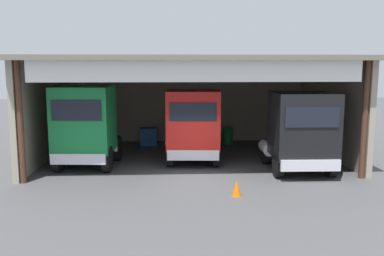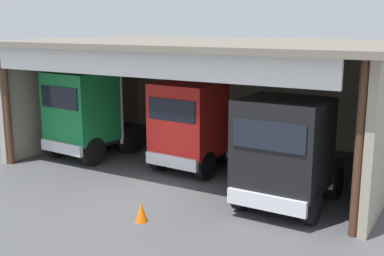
% 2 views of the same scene
% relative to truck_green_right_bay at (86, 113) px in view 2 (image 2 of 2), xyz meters
% --- Properties ---
extents(ground_plane, '(80.00, 80.00, 0.00)m').
position_rel_truck_green_right_bay_xyz_m(ground_plane, '(4.69, -2.42, -1.88)').
color(ground_plane, '#4C4C4F').
rests_on(ground_plane, ground).
extents(workshop_shed, '(14.46, 9.74, 4.89)m').
position_rel_truck_green_right_bay_xyz_m(workshop_shed, '(4.69, 2.83, 1.54)').
color(workshop_shed, '#9E937F').
rests_on(workshop_shed, ground).
extents(truck_green_right_bay, '(2.64, 4.70, 3.62)m').
position_rel_truck_green_right_bay_xyz_m(truck_green_right_bay, '(0.00, 0.00, 0.00)').
color(truck_green_right_bay, '#197F3D').
rests_on(truck_green_right_bay, ground).
extents(truck_red_center_right_bay, '(2.60, 4.54, 3.38)m').
position_rel_truck_green_right_bay_xyz_m(truck_red_center_right_bay, '(4.72, 0.64, -0.13)').
color(truck_red_center_right_bay, red).
rests_on(truck_red_center_right_bay, ground).
extents(truck_black_yard_outside, '(2.64, 5.02, 3.41)m').
position_rel_truck_green_right_bay_xyz_m(truck_black_yard_outside, '(9.10, -1.28, -0.11)').
color(truck_black_yard_outside, black).
rests_on(truck_black_yard_outside, ground).
extents(oil_drum, '(0.58, 0.58, 0.95)m').
position_rel_truck_green_right_bay_xyz_m(oil_drum, '(6.97, 5.19, -1.41)').
color(oil_drum, '#197233').
rests_on(oil_drum, ground).
extents(tool_cart, '(0.90, 0.60, 1.00)m').
position_rel_truck_green_right_bay_xyz_m(tool_cart, '(2.47, 5.06, -1.38)').
color(tool_cart, '#1E59A5').
rests_on(tool_cart, ground).
extents(traffic_cone, '(0.36, 0.36, 0.56)m').
position_rel_truck_green_right_bay_xyz_m(traffic_cone, '(5.97, -4.34, -1.60)').
color(traffic_cone, orange).
rests_on(traffic_cone, ground).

